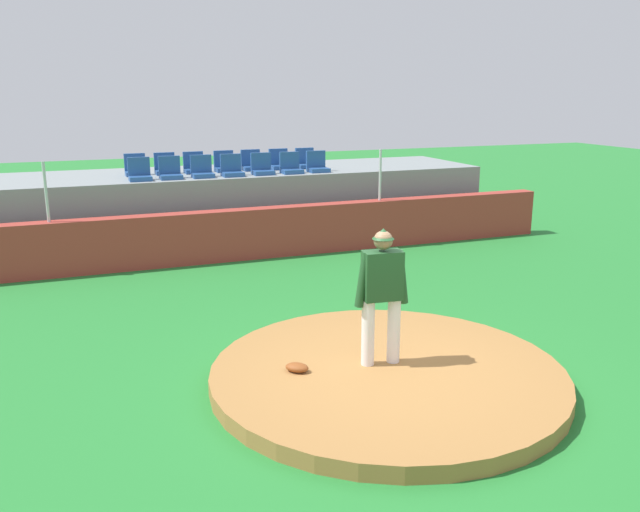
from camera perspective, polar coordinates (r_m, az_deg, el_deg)
ground_plane at (r=8.57m, az=5.85°, el=-10.90°), size 60.00×60.00×0.00m
pitchers_mound at (r=8.52m, az=5.87°, el=-10.28°), size 4.51×4.51×0.20m
pitcher at (r=8.26m, az=5.43°, el=-2.67°), size 0.72×0.31×1.78m
baseball at (r=9.70m, az=4.22°, el=-6.23°), size 0.07×0.07×0.07m
fielding_glove at (r=8.32m, az=-2.02°, el=-9.68°), size 0.36×0.35×0.11m
brick_barrier at (r=14.49m, az=-6.32°, el=1.94°), size 14.99×0.40×1.11m
fence_post_left at (r=13.84m, az=-22.78°, el=5.17°), size 0.06×0.06×1.19m
fence_post_right at (r=15.40m, az=5.27°, el=7.05°), size 0.06×0.06×1.19m
bleacher_platform at (r=16.53m, az=-8.33°, el=4.44°), size 12.91×3.00×1.69m
stadium_chair_0 at (r=15.08m, az=-15.45°, el=6.97°), size 0.48×0.44×0.50m
stadium_chair_1 at (r=15.19m, az=-12.93°, el=7.17°), size 0.48×0.44×0.50m
stadium_chair_2 at (r=15.30m, az=-10.24°, el=7.36°), size 0.48×0.44×0.50m
stadium_chair_3 at (r=15.42m, az=-7.70°, el=7.51°), size 0.48×0.44×0.50m
stadium_chair_4 at (r=15.64m, az=-5.08°, el=7.68°), size 0.48×0.44×0.50m
stadium_chair_5 at (r=15.82m, az=-2.57°, el=7.79°), size 0.48×0.44×0.50m
stadium_chair_6 at (r=16.08m, az=-0.24°, el=7.91°), size 0.48×0.44×0.50m
stadium_chair_7 at (r=15.99m, az=-15.78°, el=7.34°), size 0.48×0.44×0.50m
stadium_chair_8 at (r=16.06m, az=-13.34°, el=7.52°), size 0.48×0.44×0.50m
stadium_chair_9 at (r=16.15m, az=-10.92°, el=7.69°), size 0.48×0.44×0.50m
stadium_chair_10 at (r=16.32m, az=-8.32°, el=7.86°), size 0.48×0.44×0.50m
stadium_chair_11 at (r=16.51m, az=-5.99°, el=8.00°), size 0.48×0.44×0.50m
stadium_chair_12 at (r=16.69m, az=-3.56°, el=8.12°), size 0.48×0.44×0.50m
stadium_chair_13 at (r=16.89m, az=-1.25°, el=8.22°), size 0.48×0.44×0.50m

